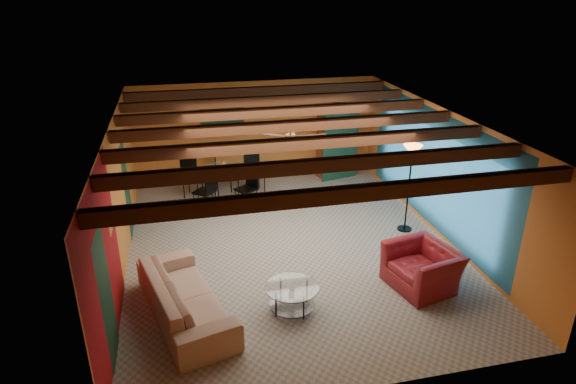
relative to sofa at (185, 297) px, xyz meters
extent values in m
cube|color=gray|center=(2.18, 1.85, -0.37)|extent=(6.50, 8.00, 0.01)
cube|color=silver|center=(2.18, 1.85, 2.33)|extent=(6.50, 8.00, 0.01)
cube|color=#C6712D|center=(2.18, 5.85, 0.98)|extent=(6.50, 0.02, 2.70)
cube|color=maroon|center=(-1.07, 1.85, 0.98)|extent=(0.02, 8.00, 2.70)
cube|color=teal|center=(5.43, 1.85, 0.98)|extent=(0.02, 8.00, 2.70)
imported|color=#A07B67|center=(0.00, 0.00, 0.00)|extent=(1.62, 2.70, 0.74)
imported|color=maroon|center=(4.14, -0.05, 0.01)|extent=(1.26, 1.37, 0.76)
cube|color=maroon|center=(4.38, 5.55, 0.53)|extent=(1.12, 0.73, 1.80)
cube|color=black|center=(1.28, 5.81, 1.28)|extent=(1.05, 0.03, 0.65)
imported|color=#26661E|center=(4.38, 5.55, 1.65)|extent=(0.48, 0.44, 0.44)
imported|color=orange|center=(1.15, 4.67, 0.83)|extent=(0.20, 0.20, 0.18)
camera|label=1|loc=(0.14, -6.84, 4.68)|focal=30.68mm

